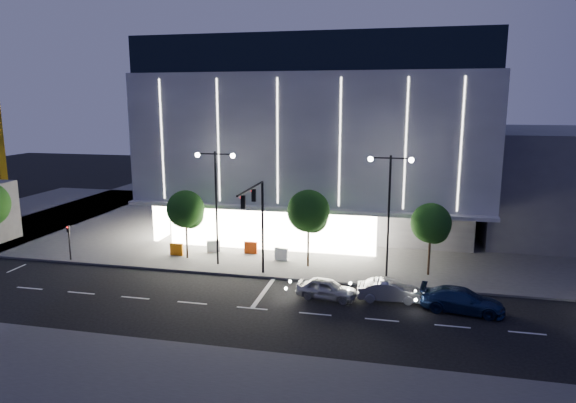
# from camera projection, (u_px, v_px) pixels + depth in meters

# --- Properties ---
(ground) EXTENTS (160.00, 160.00, 0.00)m
(ground) POSITION_uv_depth(u_px,v_px,m) (229.00, 297.00, 33.88)
(ground) COLOR black
(ground) RESTS_ON ground
(sidewalk_museum) EXTENTS (70.00, 40.00, 0.15)m
(sidewalk_museum) POSITION_uv_depth(u_px,v_px,m) (345.00, 219.00, 55.78)
(sidewalk_museum) COLOR #474747
(sidewalk_museum) RESTS_ON ground
(museum) EXTENTS (30.00, 25.80, 18.00)m
(museum) POSITION_uv_depth(u_px,v_px,m) (326.00, 135.00, 52.81)
(museum) COLOR #4C4C51
(museum) RESTS_ON ground
(annex_building) EXTENTS (16.00, 20.00, 10.00)m
(annex_building) POSITION_uv_depth(u_px,v_px,m) (560.00, 181.00, 50.35)
(annex_building) COLOR #4C4C51
(annex_building) RESTS_ON ground
(traffic_mast) EXTENTS (0.33, 5.89, 7.07)m
(traffic_mast) POSITION_uv_depth(u_px,v_px,m) (257.00, 213.00, 35.89)
(traffic_mast) COLOR black
(traffic_mast) RESTS_ON ground
(street_lamp_west) EXTENTS (3.16, 0.36, 9.00)m
(street_lamp_west) POSITION_uv_depth(u_px,v_px,m) (216.00, 191.00, 39.11)
(street_lamp_west) COLOR black
(street_lamp_west) RESTS_ON ground
(street_lamp_east) EXTENTS (3.16, 0.36, 9.00)m
(street_lamp_east) POSITION_uv_depth(u_px,v_px,m) (389.00, 198.00, 36.34)
(street_lamp_east) COLOR black
(street_lamp_east) RESTS_ON ground
(ped_signal_far) EXTENTS (0.22, 0.24, 3.00)m
(ped_signal_far) POSITION_uv_depth(u_px,v_px,m) (69.00, 239.00, 41.02)
(ped_signal_far) COLOR black
(ped_signal_far) RESTS_ON ground
(tree_left) EXTENTS (3.02, 3.02, 5.72)m
(tree_left) POSITION_uv_depth(u_px,v_px,m) (186.00, 211.00, 41.10)
(tree_left) COLOR black
(tree_left) RESTS_ON ground
(tree_mid) EXTENTS (3.25, 3.25, 6.15)m
(tree_mid) POSITION_uv_depth(u_px,v_px,m) (309.00, 213.00, 38.91)
(tree_mid) COLOR black
(tree_mid) RESTS_ON ground
(tree_right) EXTENTS (2.91, 2.91, 5.51)m
(tree_right) POSITION_uv_depth(u_px,v_px,m) (431.00, 225.00, 37.07)
(tree_right) COLOR black
(tree_right) RESTS_ON ground
(car_lead) EXTENTS (4.13, 2.09, 1.35)m
(car_lead) POSITION_uv_depth(u_px,v_px,m) (327.00, 289.00, 33.49)
(car_lead) COLOR #9A9CA2
(car_lead) RESTS_ON ground
(car_second) EXTENTS (4.18, 1.72, 1.35)m
(car_second) POSITION_uv_depth(u_px,v_px,m) (389.00, 291.00, 33.13)
(car_second) COLOR #A6A8AE
(car_second) RESTS_ON ground
(car_third) EXTENTS (5.23, 2.70, 1.45)m
(car_third) POSITION_uv_depth(u_px,v_px,m) (462.00, 300.00, 31.43)
(car_third) COLOR #14254D
(car_third) RESTS_ON ground
(barrier_a) EXTENTS (1.11, 0.28, 1.00)m
(barrier_a) POSITION_uv_depth(u_px,v_px,m) (177.00, 249.00, 42.44)
(barrier_a) COLOR orange
(barrier_a) RESTS_ON sidewalk_museum
(barrier_b) EXTENTS (1.11, 0.66, 1.00)m
(barrier_b) POSITION_uv_depth(u_px,v_px,m) (213.00, 246.00, 43.29)
(barrier_b) COLOR white
(barrier_b) RESTS_ON sidewalk_museum
(barrier_c) EXTENTS (1.10, 0.27, 1.00)m
(barrier_c) POSITION_uv_depth(u_px,v_px,m) (251.00, 248.00, 42.92)
(barrier_c) COLOR #C3380A
(barrier_c) RESTS_ON sidewalk_museum
(barrier_d) EXTENTS (1.13, 0.46, 1.00)m
(barrier_d) POSITION_uv_depth(u_px,v_px,m) (281.00, 254.00, 41.08)
(barrier_d) COLOR silver
(barrier_d) RESTS_ON sidewalk_museum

